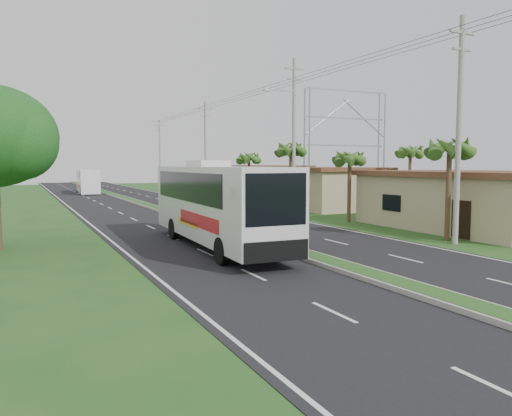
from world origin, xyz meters
name	(u,v)px	position (x,y,z in m)	size (l,w,h in m)	color
ground	(335,267)	(0.00, 0.00, 0.00)	(180.00, 180.00, 0.00)	#1F4C1C
road_asphalt	(181,217)	(0.00, 20.00, 0.01)	(14.00, 160.00, 0.02)	black
median_strip	(181,216)	(0.00, 20.00, 0.10)	(1.20, 160.00, 0.18)	gray
lane_edge_left	(87,222)	(-6.70, 20.00, 0.00)	(0.12, 160.00, 0.01)	silver
lane_edge_right	(261,213)	(6.70, 20.00, 0.00)	(0.12, 160.00, 0.01)	silver
shop_near	(470,200)	(14.00, 6.00, 1.78)	(8.60, 12.60, 3.52)	tan
shop_mid	(324,187)	(14.00, 22.00, 1.86)	(7.60, 10.60, 3.67)	tan
shop_far	(257,182)	(14.00, 36.00, 1.93)	(8.60, 11.60, 3.82)	tan
palm_verge_a	(450,148)	(9.00, 3.00, 4.74)	(2.40, 2.40, 5.45)	#473321
palm_verge_b	(350,158)	(9.40, 12.00, 4.36)	(2.40, 2.40, 5.05)	#473321
palm_verge_c	(291,149)	(8.80, 19.00, 5.12)	(2.40, 2.40, 5.85)	#473321
palm_verge_d	(249,158)	(9.30, 28.00, 4.55)	(2.40, 2.40, 5.25)	#473321
palm_behind_shop	(410,152)	(17.50, 15.00, 4.93)	(2.40, 2.40, 5.65)	#473321
utility_pole_a	(459,128)	(8.50, 2.00, 5.67)	(1.60, 0.28, 11.00)	gray
utility_pole_b	(294,134)	(8.47, 18.00, 6.26)	(3.20, 0.28, 12.00)	gray
utility_pole_c	(206,149)	(8.50, 38.00, 5.67)	(1.60, 0.28, 11.00)	gray
utility_pole_d	(160,154)	(8.50, 58.00, 5.42)	(1.60, 0.28, 10.50)	gray
billboard_lattice	(346,138)	(22.00, 30.00, 6.82)	(10.18, 1.18, 12.07)	gray
coach_bus_main	(216,200)	(-2.50, 6.17, 2.26)	(3.06, 12.82, 4.12)	silver
coach_bus_far	(88,180)	(-2.24, 55.51, 1.81)	(2.96, 11.05, 3.18)	white
motorcyclist	(203,218)	(-1.38, 11.17, 0.88)	(1.98, 1.29, 2.44)	black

